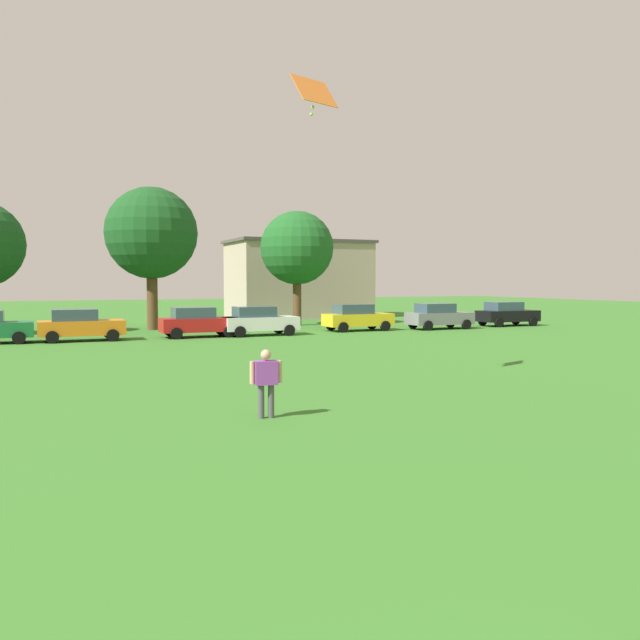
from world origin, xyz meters
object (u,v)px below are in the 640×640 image
at_px(kite, 314,92).
at_px(parked_car_black_7, 507,314).
at_px(tree_right, 151,234).
at_px(parked_car_gray_6, 438,316).
at_px(parked_car_orange_2, 80,325).
at_px(tree_far_right, 297,248).
at_px(parked_car_yellow_5, 357,317).
at_px(adult_bystander, 266,377).
at_px(parked_car_white_4, 259,321).
at_px(parked_car_red_3, 198,322).

xyz_separation_m(kite, parked_car_black_7, (22.56, 18.91, -7.82)).
bearing_deg(tree_right, parked_car_gray_6, -21.48).
height_order(kite, parked_car_orange_2, kite).
distance_m(parked_car_gray_6, tree_far_right, 11.04).
relative_size(kite, parked_car_yellow_5, 0.35).
bearing_deg(parked_car_yellow_5, parked_car_gray_6, -7.85).
height_order(parked_car_black_7, tree_far_right, tree_far_right).
height_order(adult_bystander, tree_far_right, tree_far_right).
bearing_deg(parked_car_gray_6, parked_car_yellow_5, 172.15).
relative_size(parked_car_white_4, parked_car_black_7, 1.00).
xyz_separation_m(parked_car_red_3, parked_car_gray_6, (15.83, -0.11, 0.00)).
bearing_deg(parked_car_white_4, tree_far_right, 54.21).
xyz_separation_m(parked_car_red_3, parked_car_white_4, (3.47, -0.28, 0.00)).
height_order(kite, parked_car_red_3, kite).
bearing_deg(parked_car_white_4, tree_right, 125.13).
height_order(parked_car_orange_2, parked_car_white_4, same).
xyz_separation_m(parked_car_orange_2, tree_right, (4.79, 6.59, 5.31)).
bearing_deg(parked_car_white_4, kite, -102.86).
bearing_deg(parked_car_orange_2, tree_far_right, 24.73).
relative_size(parked_car_yellow_5, tree_far_right, 0.53).
relative_size(kite, tree_right, 0.17).
relative_size(adult_bystander, tree_far_right, 0.20).
relative_size(adult_bystander, parked_car_orange_2, 0.37).
distance_m(adult_bystander, tree_far_right, 31.84).
xyz_separation_m(parked_car_yellow_5, parked_car_gray_6, (5.57, -0.77, 0.00)).
xyz_separation_m(parked_car_white_4, parked_car_black_7, (18.43, 0.81, 0.00)).
relative_size(parked_car_orange_2, parked_car_white_4, 1.00).
height_order(parked_car_white_4, tree_right, tree_right).
bearing_deg(parked_car_gray_6, adult_bystander, -131.19).
bearing_deg(kite, parked_car_gray_6, 47.91).
distance_m(parked_car_red_3, tree_right, 8.65).
bearing_deg(kite, adult_bystander, -126.50).
distance_m(kite, parked_car_black_7, 30.45).
relative_size(parked_car_black_7, tree_right, 0.47).
relative_size(parked_car_gray_6, parked_car_black_7, 1.00).
xyz_separation_m(parked_car_orange_2, parked_car_gray_6, (22.04, -0.20, 0.00)).
height_order(adult_bystander, parked_car_black_7, parked_car_black_7).
bearing_deg(parked_car_orange_2, parked_car_gray_6, -0.51).
distance_m(parked_car_yellow_5, tree_right, 14.17).
distance_m(adult_bystander, parked_car_yellow_5, 26.62).
distance_m(adult_bystander, parked_car_white_4, 22.95).
distance_m(adult_bystander, parked_car_red_3, 22.42).
relative_size(parked_car_white_4, tree_far_right, 0.53).
height_order(parked_car_red_3, parked_car_white_4, same).
bearing_deg(parked_car_black_7, tree_far_right, 154.17).
distance_m(kite, tree_right, 25.18).
xyz_separation_m(parked_car_red_3, parked_car_yellow_5, (10.25, 0.66, 0.00)).
height_order(kite, parked_car_black_7, kite).
distance_m(parked_car_orange_2, tree_far_right, 17.01).
distance_m(parked_car_white_4, parked_car_black_7, 18.44).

